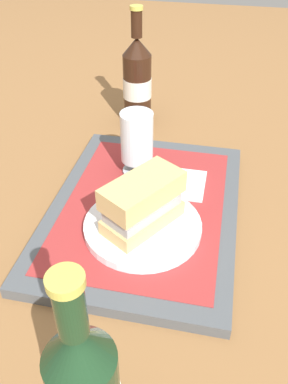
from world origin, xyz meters
The scene contains 8 objects.
ground_plane centered at (0.00, 0.00, 0.00)m, with size 3.00×3.00×0.00m, color olive.
tray centered at (0.00, 0.00, 0.01)m, with size 0.44×0.32×0.02m, color #4C5156.
placemat centered at (0.00, 0.00, 0.02)m, with size 0.38×0.27×0.00m, color #9E2D2D.
plate centered at (-0.06, -0.01, 0.03)m, with size 0.19×0.19×0.01m, color white.
sandwich centered at (-0.06, -0.01, 0.08)m, with size 0.14×0.12×0.08m.
beer_glass centered at (0.10, 0.03, 0.09)m, with size 0.06×0.06×0.12m.
napkin_folded centered at (0.07, -0.06, 0.02)m, with size 0.09×0.07×0.01m, color white.
beer_bottle centered at (0.33, 0.08, 0.10)m, with size 0.07×0.07×0.27m.
Camera 1 is at (-0.54, -0.11, 0.48)m, focal length 38.49 mm.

